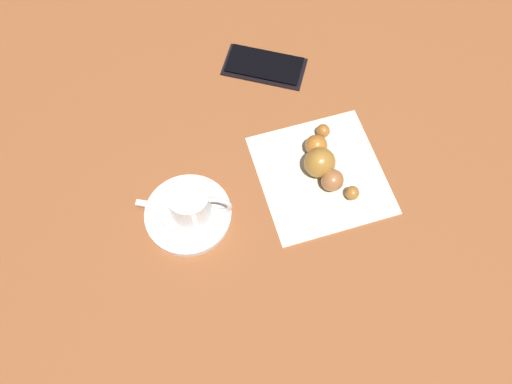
% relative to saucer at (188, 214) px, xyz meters
% --- Properties ---
extents(ground_plane, '(1.80, 1.80, 0.00)m').
position_rel_saucer_xyz_m(ground_plane, '(-0.12, -0.04, -0.01)').
color(ground_plane, brown).
extents(saucer, '(0.12, 0.12, 0.01)m').
position_rel_saucer_xyz_m(saucer, '(0.00, 0.00, 0.00)').
color(saucer, silver).
rests_on(saucer, ground).
extents(espresso_cup, '(0.09, 0.06, 0.05)m').
position_rel_saucer_xyz_m(espresso_cup, '(-0.01, -0.00, 0.03)').
color(espresso_cup, silver).
rests_on(espresso_cup, saucer).
extents(teaspoon, '(0.12, 0.04, 0.01)m').
position_rel_saucer_xyz_m(teaspoon, '(-0.01, -0.00, 0.01)').
color(teaspoon, silver).
rests_on(teaspoon, saucer).
extents(sugar_packet, '(0.06, 0.05, 0.01)m').
position_rel_saucer_xyz_m(sugar_packet, '(0.02, 0.02, 0.01)').
color(sugar_packet, white).
rests_on(sugar_packet, saucer).
extents(napkin, '(0.22, 0.23, 0.00)m').
position_rel_saucer_xyz_m(napkin, '(-0.20, -0.06, -0.00)').
color(napkin, silver).
rests_on(napkin, ground).
extents(croissant, '(0.09, 0.13, 0.04)m').
position_rel_saucer_xyz_m(croissant, '(-0.20, -0.07, 0.02)').
color(croissant, '#A76228').
rests_on(croissant, napkin).
extents(cell_phone, '(0.15, 0.10, 0.01)m').
position_rel_saucer_xyz_m(cell_phone, '(-0.11, -0.27, -0.00)').
color(cell_phone, black).
rests_on(cell_phone, ground).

